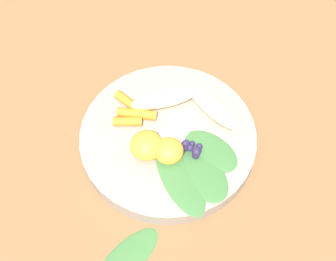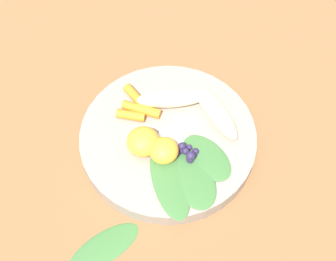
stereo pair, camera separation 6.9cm
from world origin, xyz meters
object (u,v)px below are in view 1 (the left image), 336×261
Objects in this scene: bowl at (168,139)px; banana_peeled_right at (211,105)px; banana_peeled_left at (166,98)px; kale_leaf_stray at (128,257)px; orange_segment_near at (169,151)px.

bowl is 2.41× the size of banana_peeled_right.
kale_leaf_stray is (-0.21, -0.14, -0.04)m from banana_peeled_left.
banana_peeled_left reaches higher than kale_leaf_stray.
banana_peeled_right is 2.60× the size of orange_segment_near.
banana_peeled_right is (0.08, -0.02, 0.03)m from bowl.
orange_segment_near reaches higher than bowl.
bowl is at bearing -152.32° from kale_leaf_stray.
banana_peeled_right is 0.26m from kale_leaf_stray.
banana_peeled_right is 1.04× the size of kale_leaf_stray.
banana_peeled_left is at bearing 48.00° from orange_segment_near.
orange_segment_near is at bearing 102.56° from banana_peeled_right.
orange_segment_near is (-0.07, -0.07, 0.00)m from banana_peeled_left.
kale_leaf_stray is at bearing 61.36° from banana_peeled_left.
kale_leaf_stray is (-0.14, -0.06, -0.04)m from orange_segment_near.
banana_peeled_right reaches higher than bowl.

